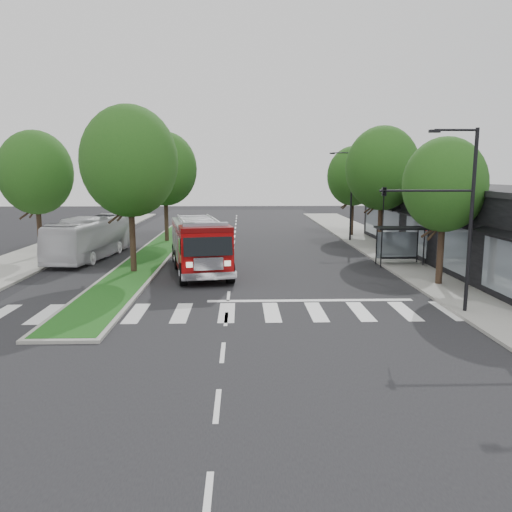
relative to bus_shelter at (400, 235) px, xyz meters
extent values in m
plane|color=black|center=(-11.20, -8.15, -2.04)|extent=(140.00, 140.00, 0.00)
cube|color=gray|center=(1.30, 1.85, -1.96)|extent=(5.00, 80.00, 0.15)
cube|color=gray|center=(-25.70, 1.85, -1.96)|extent=(5.00, 80.00, 0.15)
cube|color=gray|center=(-17.20, 9.85, -1.97)|extent=(3.00, 50.00, 0.14)
cube|color=#144012|center=(-17.20, 9.85, -1.89)|extent=(2.60, 49.50, 0.02)
cube|color=black|center=(5.80, 1.85, 0.46)|extent=(8.00, 30.00, 5.00)
cylinder|color=black|center=(-1.40, -0.75, -0.79)|extent=(0.08, 0.08, 2.50)
cylinder|color=black|center=(1.40, -0.75, -0.79)|extent=(0.08, 0.08, 2.50)
cylinder|color=black|center=(-1.40, 0.45, -0.79)|extent=(0.08, 0.08, 2.50)
cylinder|color=black|center=(1.40, 0.45, -0.79)|extent=(0.08, 0.08, 2.50)
cube|color=black|center=(0.00, -0.15, 0.51)|extent=(3.20, 1.60, 0.12)
cube|color=#8C99A5|center=(0.00, 0.55, -0.74)|extent=(2.80, 0.04, 1.80)
cube|color=black|center=(0.00, -0.15, -1.49)|extent=(2.40, 0.40, 0.08)
cylinder|color=black|center=(0.30, -6.15, -0.17)|extent=(0.36, 0.36, 3.74)
ellipsoid|color=#113A10|center=(0.30, -6.15, 3.49)|extent=(4.40, 4.40, 5.06)
cylinder|color=black|center=(0.30, 5.85, 0.16)|extent=(0.36, 0.36, 4.40)
ellipsoid|color=#113A10|center=(0.30, 5.85, 4.46)|extent=(5.60, 5.60, 6.44)
cylinder|color=black|center=(0.30, 15.85, -0.06)|extent=(0.36, 0.36, 3.96)
ellipsoid|color=#113A10|center=(0.30, 15.85, 3.81)|extent=(5.00, 5.00, 5.75)
cylinder|color=black|center=(-17.20, -2.15, 0.27)|extent=(0.36, 0.36, 4.62)
ellipsoid|color=#113A10|center=(-17.20, -2.15, 4.79)|extent=(5.80, 5.80, 6.67)
cylinder|color=black|center=(-17.20, 11.85, 0.16)|extent=(0.36, 0.36, 4.40)
ellipsoid|color=#113A10|center=(-17.20, 11.85, 4.46)|extent=(5.60, 5.60, 6.44)
cylinder|color=black|center=(-25.20, 3.85, 0.05)|extent=(0.36, 0.36, 4.18)
ellipsoid|color=#113A10|center=(-25.20, 3.85, 4.14)|extent=(5.20, 5.20, 5.98)
cylinder|color=black|center=(-0.70, -11.65, 1.96)|extent=(0.16, 0.16, 8.00)
cylinder|color=black|center=(-1.60, -11.65, 5.86)|extent=(1.80, 0.10, 0.10)
cube|color=black|center=(-2.50, -11.65, 5.81)|extent=(0.45, 0.20, 0.12)
cylinder|color=black|center=(-2.70, -11.65, 3.36)|extent=(4.00, 0.10, 0.10)
imported|color=black|center=(-4.50, -11.65, 2.96)|extent=(0.18, 0.22, 1.10)
cylinder|color=black|center=(-0.70, 11.85, 1.96)|extent=(0.16, 0.16, 8.00)
cylinder|color=black|center=(-1.60, 11.85, 5.86)|extent=(1.80, 0.10, 0.10)
cube|color=black|center=(-2.50, 11.85, 5.81)|extent=(0.45, 0.20, 0.12)
cube|color=#590405|center=(-13.18, -1.56, -1.47)|extent=(4.58, 9.98, 0.29)
cube|color=maroon|center=(-13.35, -0.65, -0.26)|extent=(4.16, 7.73, 2.29)
cube|color=maroon|center=(-12.53, -5.05, -0.26)|extent=(3.19, 2.55, 2.41)
cube|color=#B2B2B7|center=(-13.35, -0.65, 0.94)|extent=(4.16, 7.73, 0.14)
cylinder|color=#B2B2B7|center=(-14.36, -0.84, 1.17)|extent=(1.37, 6.78, 0.11)
cylinder|color=#B2B2B7|center=(-12.33, -0.47, 1.17)|extent=(1.37, 6.78, 0.11)
cube|color=silver|center=(-12.29, -6.34, -1.35)|extent=(3.00, 0.94, 0.40)
cube|color=#8C99A5|center=(-12.53, -5.05, 1.28)|extent=(2.55, 0.86, 0.21)
cylinder|color=black|center=(-13.76, -5.63, -1.41)|extent=(0.63, 1.31, 1.26)
cylinder|color=black|center=(-11.17, -5.14, -1.41)|extent=(0.63, 1.31, 1.26)
cylinder|color=black|center=(-14.64, -0.90, -1.41)|extent=(0.63, 1.31, 1.26)
cylinder|color=black|center=(-12.05, -0.41, -1.41)|extent=(0.63, 1.31, 1.26)
cylinder|color=black|center=(-15.15, 1.81, -1.41)|extent=(0.63, 1.31, 1.26)
cylinder|color=black|center=(-12.56, 2.29, -1.41)|extent=(0.63, 1.31, 1.26)
imported|color=silver|center=(-21.40, 3.70, -0.52)|extent=(3.86, 11.11, 3.03)
camera|label=1|loc=(-10.54, -32.64, 4.09)|focal=35.00mm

